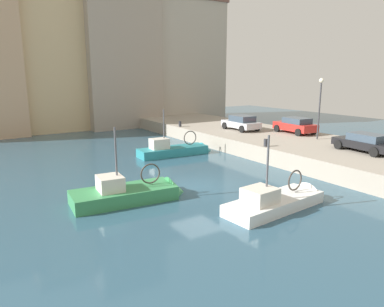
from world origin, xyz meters
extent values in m
plane|color=#2D5166|center=(0.00, 0.00, 0.00)|extent=(80.00, 80.00, 0.00)
cube|color=#9E9384|center=(11.50, 0.00, 0.60)|extent=(9.00, 56.00, 1.20)
cube|color=white|center=(1.12, -5.03, 0.00)|extent=(5.54, 2.28, 1.13)
cone|color=white|center=(4.16, -4.77, 0.00)|extent=(1.04, 1.71, 1.64)
cube|color=#B2A893|center=(1.12, -5.03, 0.51)|extent=(5.31, 2.12, 0.08)
cube|color=beige|center=(0.06, -5.13, 0.91)|extent=(1.52, 1.38, 0.72)
cylinder|color=#4C4C51|center=(0.49, -5.09, 2.09)|extent=(0.10, 0.10, 3.16)
torus|color=#3F3833|center=(2.63, -4.90, 1.16)|extent=(1.08, 0.17, 1.08)
sphere|color=white|center=(-0.58, -4.18, 0.17)|extent=(0.32, 0.32, 0.32)
cube|color=teal|center=(2.92, 7.78, 0.00)|extent=(5.69, 2.07, 1.31)
cone|color=teal|center=(6.06, 7.58, 0.00)|extent=(1.00, 1.60, 1.54)
cube|color=#896B4C|center=(2.92, 7.78, 0.59)|extent=(5.46, 1.92, 0.08)
cube|color=beige|center=(1.75, 7.86, 1.04)|extent=(1.43, 1.14, 0.82)
cylinder|color=#4C4C51|center=(2.16, 7.83, 2.14)|extent=(0.10, 0.10, 3.10)
torus|color=#3F3833|center=(4.48, 7.68, 1.28)|extent=(1.16, 0.15, 1.16)
sphere|color=white|center=(1.31, 8.83, 0.20)|extent=(0.32, 0.32, 0.32)
cube|color=#388951|center=(-4.51, -0.13, 0.00)|extent=(5.34, 2.54, 1.39)
cone|color=#388951|center=(-1.58, -0.39, 0.00)|extent=(1.06, 1.96, 1.88)
cube|color=#B2A893|center=(-4.51, -0.13, 0.63)|extent=(5.12, 2.36, 0.08)
cube|color=beige|center=(-5.18, -0.07, 1.05)|extent=(1.29, 1.42, 0.76)
cylinder|color=#4C4C51|center=(-4.83, -0.10, 2.23)|extent=(0.10, 0.10, 3.21)
torus|color=#3F3833|center=(-3.07, -0.26, 1.28)|extent=(1.09, 0.18, 1.09)
sphere|color=white|center=(-5.95, 1.16, 0.21)|extent=(0.32, 0.32, 0.32)
cube|color=red|center=(13.85, 5.01, 1.79)|extent=(2.05, 3.99, 0.63)
cube|color=#384756|center=(13.84, 4.81, 2.35)|extent=(1.71, 2.28, 0.49)
cylinder|color=black|center=(13.06, 6.38, 1.52)|extent=(0.27, 0.65, 0.64)
cylinder|color=black|center=(14.83, 6.26, 1.52)|extent=(0.27, 0.65, 0.64)
cylinder|color=black|center=(12.87, 3.76, 1.52)|extent=(0.27, 0.65, 0.64)
cylinder|color=black|center=(14.64, 3.63, 1.52)|extent=(0.27, 0.65, 0.64)
cube|color=#B7B7BC|center=(11.01, 9.04, 1.75)|extent=(1.90, 3.90, 0.56)
cube|color=#384756|center=(11.00, 8.84, 2.30)|extent=(1.63, 2.20, 0.55)
cylinder|color=black|center=(10.16, 10.37, 1.52)|extent=(0.24, 0.65, 0.64)
cylinder|color=black|center=(11.94, 10.32, 1.52)|extent=(0.24, 0.65, 0.64)
cylinder|color=black|center=(10.08, 7.76, 1.52)|extent=(0.24, 0.65, 0.64)
cylinder|color=black|center=(11.86, 7.70, 1.52)|extent=(0.24, 0.65, 0.64)
cube|color=black|center=(11.67, -2.91, 1.72)|extent=(2.08, 4.22, 0.51)
cube|color=#384756|center=(11.65, -3.11, 2.22)|extent=(1.71, 2.41, 0.48)
cylinder|color=black|center=(10.95, -1.45, 1.52)|extent=(0.28, 0.66, 0.64)
cylinder|color=black|center=(12.65, -1.61, 1.52)|extent=(0.28, 0.66, 0.64)
cylinder|color=black|center=(10.69, -4.21, 1.52)|extent=(0.28, 0.66, 0.64)
cylinder|color=#2D2D33|center=(7.35, 2.00, 1.48)|extent=(0.28, 0.28, 0.55)
cylinder|color=#2D2D33|center=(7.35, 14.00, 1.48)|extent=(0.28, 0.28, 0.55)
cylinder|color=#38383D|center=(13.00, 1.93, 3.45)|extent=(0.12, 0.12, 4.50)
sphere|color=#F2EACC|center=(13.00, 1.93, 5.85)|extent=(0.36, 0.36, 0.36)
cube|color=#B2A899|center=(15.53, 27.76, 7.80)|extent=(9.94, 8.64, 15.60)
cube|color=brown|center=(15.53, 27.76, 15.85)|extent=(10.34, 8.98, 0.50)
cube|color=#A39384|center=(5.83, 26.80, 10.39)|extent=(8.86, 8.37, 20.78)
cube|color=#D1B284|center=(-1.81, 27.50, 8.94)|extent=(7.67, 6.98, 17.89)
camera|label=1|loc=(-11.01, -16.48, 6.33)|focal=33.54mm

